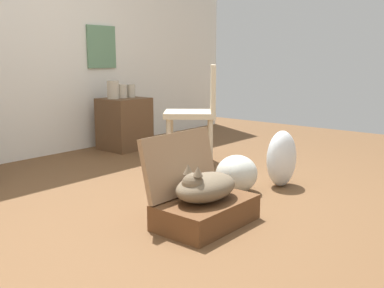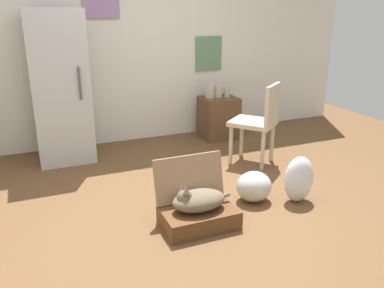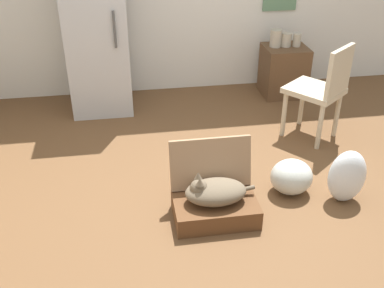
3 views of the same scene
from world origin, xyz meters
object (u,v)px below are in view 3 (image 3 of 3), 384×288
cat (214,191)px  plastic_bag_clear (347,176)px  vase_short (297,40)px  refrigerator (96,30)px  suitcase_base (215,209)px  vase_tall (276,38)px  plastic_bag_white (291,177)px  chair (321,89)px  vase_round (286,40)px  side_table (284,71)px

cat → plastic_bag_clear: bearing=3.1°
cat → vase_short: (1.33, 2.07, 0.38)m
cat → refrigerator: refrigerator is taller
suitcase_base → vase_tall: size_ratio=3.18×
suitcase_base → plastic_bag_white: bearing=19.0°
plastic_bag_clear → chair: 1.02m
refrigerator → vase_short: (2.13, 0.06, -0.22)m
vase_round → chair: bearing=-91.3°
plastic_bag_clear → plastic_bag_white: bearing=155.5°
vase_round → suitcase_base: bearing=-119.9°
refrigerator → vase_round: 2.03m
vase_tall → chair: size_ratio=0.21×
plastic_bag_clear → refrigerator: size_ratio=0.26×
vase_short → chair: bearing=-97.7°
chair → cat: bearing=2.0°
plastic_bag_white → vase_short: vase_short is taller
suitcase_base → plastic_bag_white: (0.65, 0.22, 0.06)m
plastic_bag_white → vase_short: size_ratio=2.37×
plastic_bag_white → chair: chair is taller
suitcase_base → vase_round: 2.47m
plastic_bag_white → vase_tall: 1.99m
side_table → vase_round: (0.00, 0.03, 0.35)m
suitcase_base → cat: (-0.01, 0.00, 0.16)m
cat → side_table: (1.21, 2.07, 0.04)m
plastic_bag_white → vase_short: (0.67, 1.85, 0.48)m
side_table → plastic_bag_white: bearing=-106.7°
plastic_bag_clear → side_table: side_table is taller
vase_round → chair: size_ratio=0.16×
suitcase_base → chair: bearing=41.0°
suitcase_base → plastic_bag_clear: bearing=3.2°
vase_short → side_table: bearing=-177.4°
cat → vase_tall: bearing=62.3°
vase_tall → plastic_bag_white: bearing=-103.1°
vase_tall → suitcase_base: bearing=-117.4°
refrigerator → chair: size_ratio=1.84×
plastic_bag_clear → side_table: bearing=84.7°
plastic_bag_white → side_table: bearing=73.3°
plastic_bag_white → vase_round: (0.55, 1.87, 0.49)m
plastic_bag_clear → cat: bearing=-176.9°
plastic_bag_white → vase_tall: (0.44, 1.87, 0.51)m
suitcase_base → vase_short: size_ratio=4.30×
plastic_bag_white → vase_tall: vase_tall is taller
plastic_bag_clear → vase_tall: (0.07, 2.04, 0.43)m
vase_short → vase_tall: bearing=174.0°
plastic_bag_clear → vase_short: size_ratio=3.11×
vase_tall → chair: (0.09, -1.07, -0.14)m
vase_tall → vase_short: (0.23, -0.02, -0.02)m
plastic_bag_white → side_table: side_table is taller
cat → side_table: bearing=59.5°
refrigerator → vase_round: bearing=2.1°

